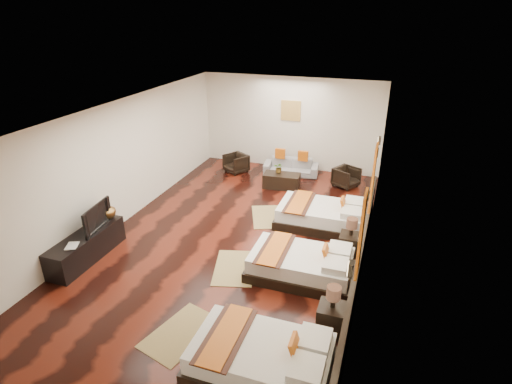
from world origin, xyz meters
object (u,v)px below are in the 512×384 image
at_px(book, 66,246).
at_px(coffee_table, 282,181).
at_px(bed_near, 263,358).
at_px(tv, 93,217).
at_px(sofa, 291,167).
at_px(bed_mid, 302,264).
at_px(bed_far, 322,215).
at_px(tv_console, 87,246).
at_px(armchair_right, 346,177).
at_px(nightstand_a, 332,316).
at_px(nightstand_b, 350,242).
at_px(figurine, 107,210).
at_px(table_plant, 279,168).
at_px(armchair_left, 236,163).

bearing_deg(book, coffee_table, 62.36).
xyz_separation_m(bed_near, book, (-4.19, 1.07, 0.31)).
xyz_separation_m(tv, sofa, (2.67, 5.48, -0.58)).
distance_m(bed_mid, bed_far, 2.06).
distance_m(tv_console, coffee_table, 5.43).
bearing_deg(bed_near, bed_far, 89.99).
height_order(tv_console, armchair_right, armchair_right).
xyz_separation_m(bed_far, coffee_table, (-1.48, 1.82, -0.06)).
height_order(bed_mid, nightstand_a, nightstand_a).
xyz_separation_m(nightstand_b, figurine, (-4.95, -1.10, 0.45)).
bearing_deg(tv_console, table_plant, 61.33).
relative_size(coffee_table, table_plant, 3.39).
height_order(armchair_left, table_plant, table_plant).
relative_size(bed_mid, figurine, 4.99).
relative_size(bed_near, book, 6.98).
relative_size(nightstand_a, coffee_table, 0.83).
height_order(bed_mid, tv, tv).
height_order(bed_near, bed_far, bed_far).
relative_size(book, armchair_right, 0.45).
distance_m(bed_far, nightstand_a, 3.40).
relative_size(nightstand_a, table_plant, 2.80).
height_order(bed_far, coffee_table, bed_far).
relative_size(bed_mid, table_plant, 6.52).
height_order(nightstand_b, tv, tv).
height_order(nightstand_b, table_plant, nightstand_b).
xyz_separation_m(figurine, sofa, (2.72, 5.02, -0.51)).
bearing_deg(armchair_left, table_plant, 9.87).
bearing_deg(armchair_left, coffee_table, 8.86).
bearing_deg(bed_far, figurine, -152.86).
xyz_separation_m(bed_near, tv_console, (-4.19, 1.55, 0.02)).
bearing_deg(tv_console, nightstand_a, -5.11).
xyz_separation_m(book, sofa, (2.72, 6.23, -0.33)).
bearing_deg(bed_mid, sofa, 106.67).
bearing_deg(armchair_right, nightstand_a, -146.51).
height_order(armchair_right, table_plant, table_plant).
height_order(bed_near, nightstand_a, nightstand_a).
bearing_deg(sofa, armchair_left, -174.56).
bearing_deg(nightstand_b, table_plant, 128.33).
xyz_separation_m(bed_mid, book, (-4.19, -1.30, 0.31)).
bearing_deg(nightstand_a, figurine, 166.70).
xyz_separation_m(bed_mid, coffee_table, (-1.48, 3.89, -0.05)).
bearing_deg(bed_far, coffee_table, 129.07).
xyz_separation_m(nightstand_b, tv_console, (-4.95, -1.82, -0.02)).
xyz_separation_m(tv_console, table_plant, (2.61, 4.77, 0.27)).
bearing_deg(figurine, tv, -83.80).
bearing_deg(bed_near, armchair_right, 88.18).
bearing_deg(tv, nightstand_a, -105.63).
relative_size(sofa, coffee_table, 1.61).
bearing_deg(nightstand_a, tv, 171.76).
bearing_deg(nightstand_b, nightstand_a, -90.00).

